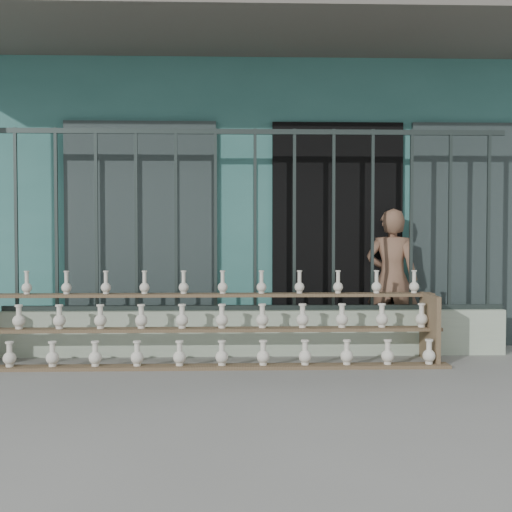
{
  "coord_description": "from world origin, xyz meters",
  "views": [
    {
      "loc": [
        -0.19,
        -5.07,
        1.21
      ],
      "look_at": [
        0.0,
        1.0,
        1.0
      ],
      "focal_mm": 45.0,
      "sensor_mm": 36.0,
      "label": 1
    }
  ],
  "objects": [
    {
      "name": "ground",
      "position": [
        0.0,
        0.0,
        0.0
      ],
      "size": [
        60.0,
        60.0,
        0.0
      ],
      "primitive_type": "plane",
      "color": "slate"
    },
    {
      "name": "workshop_building",
      "position": [
        0.0,
        4.23,
        1.62
      ],
      "size": [
        7.4,
        6.6,
        3.21
      ],
      "color": "#326B65",
      "rests_on": "ground"
    },
    {
      "name": "parapet_wall",
      "position": [
        0.0,
        1.3,
        0.23
      ],
      "size": [
        5.0,
        0.2,
        0.45
      ],
      "primitive_type": "cube",
      "color": "#A6B89D",
      "rests_on": "ground"
    },
    {
      "name": "security_fence",
      "position": [
        -0.0,
        1.3,
        1.35
      ],
      "size": [
        5.0,
        0.04,
        1.8
      ],
      "color": "#283330",
      "rests_on": "parapet_wall"
    },
    {
      "name": "shelf_rack",
      "position": [
        -0.51,
        0.89,
        0.36
      ],
      "size": [
        4.5,
        0.68,
        0.85
      ],
      "color": "brown",
      "rests_on": "ground"
    },
    {
      "name": "elderly_woman",
      "position": [
        1.45,
        1.6,
        0.74
      ],
      "size": [
        0.63,
        0.53,
        1.47
      ],
      "primitive_type": "imported",
      "rotation": [
        0.0,
        0.0,
        2.75
      ],
      "color": "brown",
      "rests_on": "ground"
    }
  ]
}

